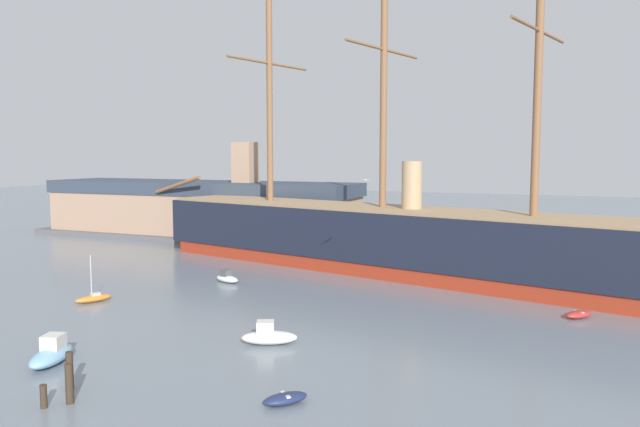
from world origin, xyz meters
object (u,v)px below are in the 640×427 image
(motorboat_near_centre, at_px, (269,336))
(mooring_piling_left_pair, at_px, (69,384))
(mooring_piling_right_pair, at_px, (44,396))
(sailboat_mid_left, at_px, (94,298))
(motorboat_far_left, at_px, (202,242))
(dockside_warehouse_left, at_px, (200,210))
(dinghy_distant_centre, at_px, (436,254))
(motorboat_alongside_bow, at_px, (227,278))
(motorboat_foreground_left, at_px, (52,354))
(tall_ship, at_px, (382,238))
(mooring_piling_nearest, at_px, (70,371))
(seagull_in_flight, at_px, (365,180))
(dinghy_foreground_right, at_px, (285,399))
(dinghy_alongside_stern, at_px, (578,314))

(motorboat_near_centre, distance_m, mooring_piling_left_pair, 14.33)
(motorboat_near_centre, relative_size, mooring_piling_right_pair, 3.40)
(sailboat_mid_left, relative_size, motorboat_far_left, 0.84)
(dockside_warehouse_left, bearing_deg, mooring_piling_right_pair, -62.47)
(sailboat_mid_left, distance_m, dinghy_distant_centre, 44.32)
(motorboat_far_left, bearing_deg, motorboat_near_centre, -50.22)
(motorboat_alongside_bow, xyz_separation_m, mooring_piling_left_pair, (9.14, -30.39, 0.64))
(motorboat_foreground_left, relative_size, motorboat_near_centre, 1.09)
(tall_ship, distance_m, dinghy_distant_centre, 14.30)
(motorboat_far_left, relative_size, dinghy_distant_centre, 2.28)
(tall_ship, height_order, mooring_piling_nearest, tall_ship)
(tall_ship, height_order, seagull_in_flight, tall_ship)
(dinghy_foreground_right, bearing_deg, dinghy_distant_centre, 93.93)
(mooring_piling_left_pair, height_order, mooring_piling_right_pair, mooring_piling_left_pair)
(dinghy_foreground_right, height_order, motorboat_near_centre, motorboat_near_centre)
(dockside_warehouse_left, bearing_deg, mooring_piling_left_pair, -61.46)
(sailboat_mid_left, relative_size, mooring_piling_right_pair, 3.44)
(dinghy_foreground_right, bearing_deg, dockside_warehouse_left, 128.13)
(motorboat_far_left, relative_size, mooring_piling_left_pair, 2.34)
(dinghy_alongside_stern, distance_m, mooring_piling_left_pair, 38.76)
(motorboat_near_centre, relative_size, motorboat_alongside_bow, 1.27)
(mooring_piling_left_pair, distance_m, mooring_piling_right_pair, 1.36)
(dinghy_alongside_stern, distance_m, seagull_in_flight, 20.88)
(tall_ship, bearing_deg, seagull_in_flight, -77.93)
(dinghy_distant_centre, distance_m, mooring_piling_right_pair, 57.72)
(mooring_piling_right_pair, height_order, seagull_in_flight, seagull_in_flight)
(mooring_piling_right_pair, distance_m, seagull_in_flight, 31.18)
(mooring_piling_right_pair, bearing_deg, sailboat_mid_left, 127.76)
(mooring_piling_left_pair, bearing_deg, seagull_in_flight, 75.12)
(dinghy_foreground_right, xyz_separation_m, dinghy_alongside_stern, (14.24, 25.15, 0.01))
(dinghy_distant_centre, distance_m, seagull_in_flight, 30.92)
(motorboat_alongside_bow, distance_m, dinghy_alongside_stern, 34.07)
(mooring_piling_left_pair, bearing_deg, motorboat_far_left, 117.28)
(motorboat_far_left, xyz_separation_m, mooring_piling_right_pair, (25.38, -51.78, -0.08))
(motorboat_alongside_bow, relative_size, dinghy_alongside_stern, 1.23)
(dockside_warehouse_left, xyz_separation_m, seagull_in_flight, (39.32, -31.76, 6.60))
(dinghy_alongside_stern, height_order, dockside_warehouse_left, dockside_warehouse_left)
(dinghy_distant_centre, bearing_deg, dinghy_foreground_right, -86.07)
(tall_ship, relative_size, dinghy_alongside_stern, 26.83)
(motorboat_near_centre, height_order, seagull_in_flight, seagull_in_flight)
(dockside_warehouse_left, bearing_deg, motorboat_far_left, -54.32)
(motorboat_foreground_left, xyz_separation_m, motorboat_alongside_bow, (-3.17, 26.03, -0.18))
(dinghy_alongside_stern, height_order, dinghy_distant_centre, dinghy_alongside_stern)
(tall_ship, bearing_deg, dinghy_alongside_stern, -31.90)
(motorboat_foreground_left, relative_size, motorboat_far_left, 0.91)
(tall_ship, xyz_separation_m, mooring_piling_nearest, (-5.44, -41.21, -2.82))
(sailboat_mid_left, distance_m, mooring_piling_nearest, 21.84)
(sailboat_mid_left, height_order, motorboat_far_left, sailboat_mid_left)
(dinghy_foreground_right, bearing_deg, motorboat_far_left, 128.55)
(mooring_piling_left_pair, xyz_separation_m, mooring_piling_right_pair, (-0.81, -0.99, -0.47))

